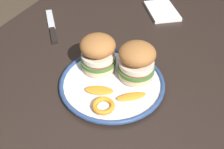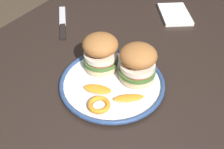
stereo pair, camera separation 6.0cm
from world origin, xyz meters
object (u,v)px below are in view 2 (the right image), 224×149
at_px(sandwich_half_right, 138,63).
at_px(dinner_plate, 112,83).
at_px(sandwich_half_left, 101,52).
at_px(table_knife, 63,25).
at_px(dining_table, 120,96).

bearing_deg(sandwich_half_right, dinner_plate, 134.74).
distance_m(sandwich_half_left, table_knife, 0.29).
distance_m(dinner_plate, sandwich_half_right, 0.09).
bearing_deg(dinner_plate, dining_table, 10.95).
xyz_separation_m(dining_table, table_knife, (0.10, 0.30, 0.11)).
height_order(sandwich_half_right, table_knife, sandwich_half_right).
height_order(dining_table, dinner_plate, dinner_plate).
height_order(dining_table, sandwich_half_left, sandwich_half_left).
distance_m(sandwich_half_left, sandwich_half_right, 0.11).
bearing_deg(table_knife, sandwich_half_right, -107.71).
xyz_separation_m(dinner_plate, sandwich_half_left, (0.03, 0.06, 0.06)).
bearing_deg(sandwich_half_right, dining_table, 75.16).
distance_m(dining_table, sandwich_half_right, 0.19).
bearing_deg(sandwich_half_left, table_knife, 63.00).
xyz_separation_m(dinner_plate, table_knife, (0.16, 0.31, -0.01)).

